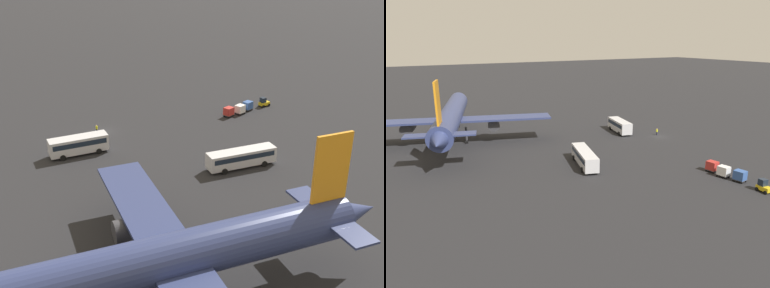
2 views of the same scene
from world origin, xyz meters
The scene contains 9 objects.
ground_plane centered at (0.00, 0.00, 0.00)m, with size 600.00×600.00×0.00m, color #232326.
airplane centered at (20.54, 47.01, 6.36)m, with size 52.77×46.13×16.93m.
shuttle_bus_near centered at (8.74, 6.20, 1.97)m, with size 10.68×5.25×3.29m.
shuttle_bus_far centered at (-9.78, 28.29, 1.87)m, with size 12.29×6.16×3.10m.
baggage_tug centered at (-35.73, 9.60, 0.94)m, with size 2.53×1.87×2.10m.
worker_person centered at (1.46, -0.41, 0.87)m, with size 0.38×0.38×1.74m.
cargo_cart_blue centered at (-30.91, 9.24, 1.19)m, with size 2.20×1.94×2.06m.
cargo_cart_white centered at (-27.93, 9.83, 1.19)m, with size 2.20×1.94×2.06m.
cargo_cart_red centered at (-24.94, 9.39, 1.19)m, with size 2.20×1.94×2.06m.
Camera 1 is at (42.96, 78.92, 36.16)m, focal length 45.00 mm.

